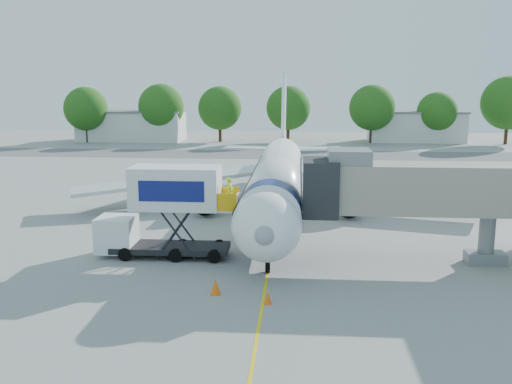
# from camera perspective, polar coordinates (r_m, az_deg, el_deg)

# --- Properties ---
(ground) EXTENTS (160.00, 160.00, 0.00)m
(ground) POSITION_cam_1_polar(r_m,az_deg,el_deg) (40.99, 1.91, -3.70)
(ground) COLOR gray
(ground) RESTS_ON ground
(guidance_line) EXTENTS (0.15, 70.00, 0.01)m
(guidance_line) POSITION_cam_1_polar(r_m,az_deg,el_deg) (40.99, 1.91, -3.70)
(guidance_line) COLOR yellow
(guidance_line) RESTS_ON ground
(taxiway_strip) EXTENTS (120.00, 10.00, 0.01)m
(taxiway_strip) POSITION_cam_1_polar(r_m,az_deg,el_deg) (82.29, 3.14, 3.75)
(taxiway_strip) COLOR #59595B
(taxiway_strip) RESTS_ON ground
(aircraft) EXTENTS (34.17, 37.73, 11.35)m
(aircraft) POSITION_cam_1_polar(r_m,az_deg,el_deg) (44.40, 2.16, 1.33)
(aircraft) COLOR white
(aircraft) RESTS_ON ground
(jet_bridge) EXTENTS (13.90, 3.20, 6.60)m
(jet_bridge) POSITION_cam_1_polar(r_m,az_deg,el_deg) (33.78, 15.11, 0.27)
(jet_bridge) COLOR gray
(jet_bridge) RESTS_ON ground
(catering_hiloader) EXTENTS (8.50, 2.44, 5.50)m
(catering_hiloader) POSITION_cam_1_polar(r_m,az_deg,el_deg) (34.41, -9.05, -1.98)
(catering_hiloader) COLOR black
(catering_hiloader) RESTS_ON ground
(ground_tug) EXTENTS (3.48, 2.24, 1.29)m
(ground_tug) POSITION_cam_1_polar(r_m,az_deg,el_deg) (23.29, -6.53, -13.80)
(ground_tug) COLOR white
(ground_tug) RESTS_ON ground
(safety_cone_a) EXTENTS (0.50, 0.50, 0.79)m
(safety_cone_a) POSITION_cam_1_polar(r_m,az_deg,el_deg) (28.78, -4.06, -9.43)
(safety_cone_a) COLOR #FF5E0D
(safety_cone_a) RESTS_ON ground
(safety_cone_b) EXTENTS (0.38, 0.38, 0.60)m
(safety_cone_b) POSITION_cam_1_polar(r_m,az_deg,el_deg) (27.57, 1.19, -10.55)
(safety_cone_b) COLOR #FF5E0D
(safety_cone_b) RESTS_ON ground
(outbuilding_left) EXTENTS (18.40, 8.40, 5.30)m
(outbuilding_left) POSITION_cam_1_polar(r_m,az_deg,el_deg) (104.21, -12.31, 6.52)
(outbuilding_left) COLOR silver
(outbuilding_left) RESTS_ON ground
(outbuilding_right) EXTENTS (16.40, 7.40, 5.30)m
(outbuilding_right) POSITION_cam_1_polar(r_m,az_deg,el_deg) (103.93, 15.69, 6.36)
(outbuilding_right) COLOR silver
(outbuilding_right) RESTS_ON ground
(tree_a) EXTENTS (7.43, 7.43, 9.48)m
(tree_a) POSITION_cam_1_polar(r_m,az_deg,el_deg) (102.63, -16.66, 7.98)
(tree_a) COLOR #382314
(tree_a) RESTS_ON ground
(tree_b) EXTENTS (7.83, 7.83, 9.98)m
(tree_b) POSITION_cam_1_polar(r_m,az_deg,el_deg) (100.87, -9.47, 8.42)
(tree_b) COLOR #382314
(tree_b) RESTS_ON ground
(tree_c) EXTENTS (7.50, 7.50, 9.56)m
(tree_c) POSITION_cam_1_polar(r_m,az_deg,el_deg) (99.50, -3.64, 8.36)
(tree_c) COLOR #382314
(tree_c) RESTS_ON ground
(tree_d) EXTENTS (7.55, 7.55, 9.63)m
(tree_d) POSITION_cam_1_polar(r_m,az_deg,el_deg) (98.91, 3.25, 8.38)
(tree_d) COLOR #382314
(tree_d) RESTS_ON ground
(tree_e) EXTENTS (7.72, 7.72, 9.84)m
(tree_e) POSITION_cam_1_polar(r_m,az_deg,el_deg) (99.34, 11.52, 8.26)
(tree_e) COLOR #382314
(tree_e) RESTS_ON ground
(tree_f) EXTENTS (6.76, 6.76, 8.62)m
(tree_f) POSITION_cam_1_polar(r_m,az_deg,el_deg) (102.46, 17.65, 7.63)
(tree_f) COLOR #382314
(tree_f) RESTS_ON ground
(tree_g) EXTENTS (8.86, 8.86, 11.29)m
(tree_g) POSITION_cam_1_polar(r_m,az_deg,el_deg) (103.97, 23.93, 8.14)
(tree_g) COLOR #382314
(tree_g) RESTS_ON ground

